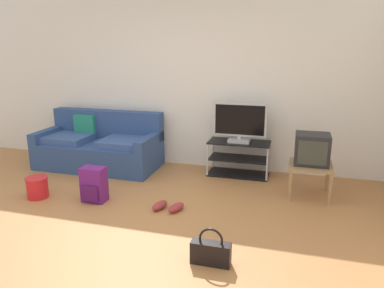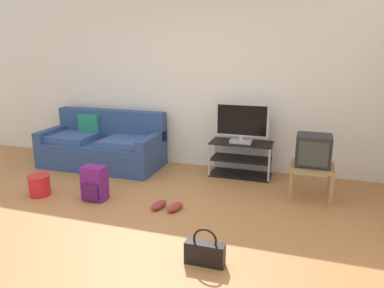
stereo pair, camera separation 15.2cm
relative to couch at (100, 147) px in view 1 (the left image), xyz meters
The scene contains 11 objects.
ground_plane 2.33m from the couch, 56.49° to the right, with size 9.00×9.80×0.02m, color #B27542.
wall_back 1.72m from the couch, 22.40° to the left, with size 9.00×0.10×2.70m, color silver.
couch is the anchor object (origin of this frame).
tv_stand 2.21m from the couch, ahead, with size 0.90×0.42×0.51m.
flat_tv 2.26m from the couch, ahead, with size 0.77×0.22×0.58m.
side_table 3.22m from the couch, ahead, with size 0.53×0.53×0.42m.
crt_tv 3.23m from the couch, ahead, with size 0.42×0.37×0.39m.
backpack 1.42m from the couch, 63.51° to the right, with size 0.29×0.26×0.44m.
handbag 3.22m from the couch, 43.37° to the right, with size 0.36×0.11×0.35m.
cleaning_bucket 1.38m from the couch, 95.30° to the right, with size 0.28×0.28×0.27m.
sneakers_pair 2.06m from the couch, 38.33° to the right, with size 0.39×0.28×0.09m.
Camera 1 is at (1.68, -3.08, 1.87)m, focal length 34.14 mm.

